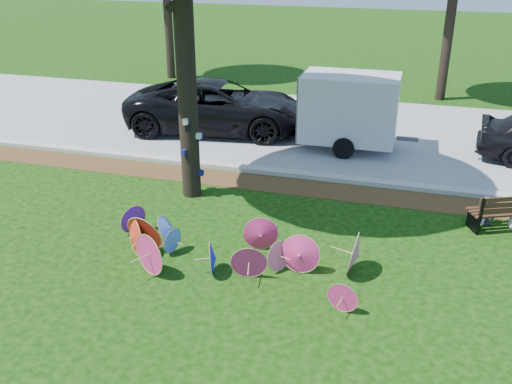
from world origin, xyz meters
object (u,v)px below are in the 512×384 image
Objects in this scene: parasol_pile at (221,246)px; park_bench at (505,210)px; black_van at (218,106)px; person_left at (489,199)px; cargo_trailer at (350,108)px.

parasol_pile is 6.08m from park_bench.
parasol_pile is 0.88× the size of black_van.
person_left is (4.91, 3.11, 0.24)m from parasol_pile.
person_left is at bearing 32.32° from parasol_pile.
black_van is at bearing 110.11° from parasol_pile.
parasol_pile is 3.18× the size of park_bench.
cargo_trailer is at bearing 109.29° from park_bench.
park_bench is 1.32× the size of person_left.
cargo_trailer is (4.19, -0.56, 0.44)m from black_van.
black_van is 4.25m from cargo_trailer.
person_left is at bearing 147.35° from park_bench.
cargo_trailer reaches higher than black_van.
park_bench reaches higher than parasol_pile.
cargo_trailer is at bearing -105.57° from black_van.
black_van is 4.79× the size of person_left.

